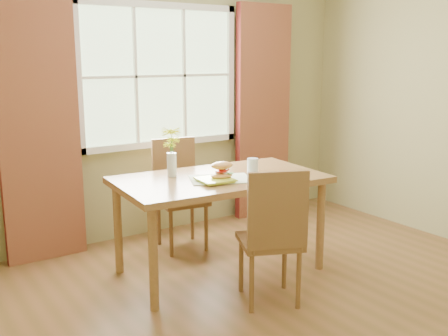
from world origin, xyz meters
name	(u,v)px	position (x,y,z in m)	size (l,w,h in m)	color
room	(293,109)	(0.00, 0.00, 1.35)	(4.24, 3.84, 2.74)	brown
window	(160,76)	(0.00, 1.87, 1.50)	(1.62, 0.06, 1.32)	#C0E4AC
curtain_left	(39,129)	(-1.15, 1.78, 1.10)	(0.65, 0.08, 2.20)	maroon
curtain_right	(263,113)	(1.15, 1.78, 1.10)	(0.65, 0.08, 2.20)	maroon
dining_table	(220,187)	(-0.08, 0.74, 0.69)	(1.64, 1.00, 0.77)	brown
chair_near	(273,232)	(-0.11, 0.04, 0.53)	(0.53, 0.53, 0.97)	brown
chair_far	(178,188)	(-0.07, 1.43, 0.53)	(0.46, 0.46, 0.97)	brown
placemat	(220,179)	(-0.13, 0.66, 0.77)	(0.45, 0.33, 0.01)	silver
plate	(215,181)	(-0.21, 0.61, 0.78)	(0.25, 0.25, 0.01)	#C0DC37
croissant_sandwich	(222,170)	(-0.15, 0.61, 0.85)	(0.19, 0.15, 0.13)	#F0A852
water_glass	(253,167)	(0.17, 0.65, 0.83)	(0.09, 0.09, 0.13)	silver
flower_vase	(171,147)	(-0.38, 0.95, 1.00)	(0.15, 0.15, 0.38)	silver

